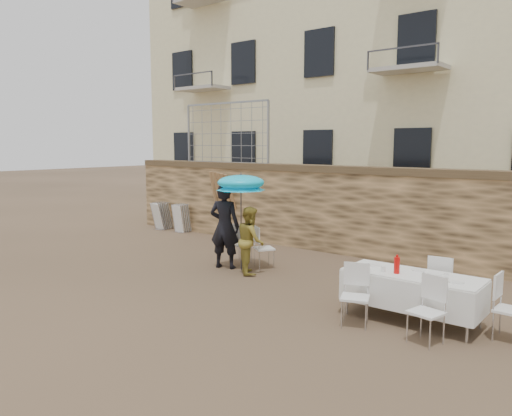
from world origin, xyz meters
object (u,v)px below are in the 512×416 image
Objects in this scene: chair_stack_left at (166,215)px; chair_stack_right at (185,217)px; soda_bottle at (397,265)px; woman_dress at (250,240)px; couple_chair_right at (264,247)px; table_chair_back at (442,283)px; table_chair_front_right at (426,311)px; table_chair_side at (511,308)px; umbrella at (241,185)px; banquet_table at (412,276)px; table_chair_front_left at (355,296)px; couple_chair_left at (241,243)px; man_suit at (225,226)px.

chair_stack_left is 0.90m from chair_stack_right.
woman_dress is at bearing 167.00° from soda_bottle.
couple_chair_right is 1.00× the size of table_chair_back.
table_chair_front_right is at bearing -22.13° from chair_stack_left.
table_chair_side is 1.04× the size of chair_stack_left.
umbrella reaches higher than table_chair_side.
table_chair_front_right is at bearing -56.31° from banquet_table.
table_chair_back is 10.19m from chair_stack_left.
couple_chair_right is at bearing -40.51° from woman_dress.
table_chair_back reaches higher than chair_stack_right.
chair_stack_left is at bearing 133.41° from table_chair_front_left.
soda_bottle is (-0.20, -0.15, 0.17)m from banquet_table.
table_chair_back is (0.80, 1.55, 0.00)m from table_chair_front_left.
soda_bottle reaches higher than couple_chair_right.
couple_chair_left is 1.04× the size of chair_stack_right.
banquet_table is at bearing 36.87° from soda_bottle.
banquet_table is 2.19× the size of table_chair_front_left.
man_suit is at bearing 87.19° from couple_chair_left.
table_chair_front_right is at bearing -154.03° from woman_dress.
table_chair_front_left is 2.17m from table_chair_side.
man_suit reaches higher than banquet_table.
table_chair_side is (1.20, -0.70, 0.00)m from table_chair_back.
couple_chair_right is at bearing -23.78° from chair_stack_right.
umbrella is 2.18× the size of chair_stack_right.
couple_chair_left is at bearing -22.94° from chair_stack_left.
woman_dress reaches higher than table_chair_back.
umbrella is at bearing 166.74° from soda_bottle.
soda_bottle is at bearing -143.13° from banquet_table.
table_chair_back is at bearing -16.07° from chair_stack_right.
couple_chair_right is 0.46× the size of banquet_table.
couple_chair_right is at bearing -160.65° from man_suit.
table_chair_front_right is (5.11, -1.45, -0.48)m from man_suit.
man_suit reaches higher than chair_stack_right.
umbrella reaches higher than table_chair_front_left.
chair_stack_left is at bearing -21.02° from table_chair_back.
umbrella reaches higher than couple_chair_left.
couple_chair_right is 4.84m from table_chair_front_right.
man_suit is 1.99× the size of table_chair_front_right.
chair_stack_right is (-4.15, 2.69, -0.50)m from man_suit.
umbrella is at bearing -6.29° from table_chair_back.
chair_stack_left is (-9.46, 3.53, -0.45)m from soda_bottle.
table_chair_front_right is 1.00× the size of table_chair_back.
chair_stack_left is (-9.86, 2.58, -0.02)m from table_chair_back.
umbrella is 4.44m from banquet_table.
table_chair_front_left is 9.96m from chair_stack_left.
umbrella is 5.16m from table_chair_front_right.
man_suit is 6.06m from table_chair_side.
man_suit reaches higher than couple_chair_left.
table_chair_front_right is (1.10, -0.00, 0.00)m from table_chair_front_left.
woman_dress is at bearing 169.79° from banquet_table.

